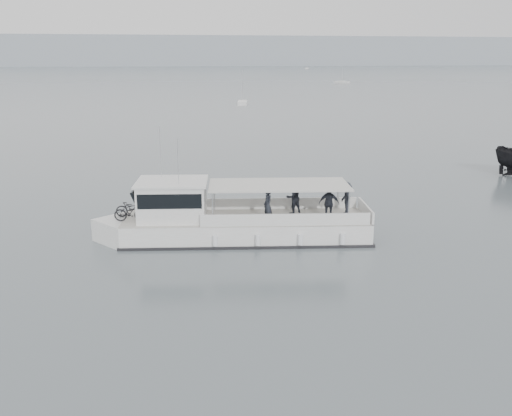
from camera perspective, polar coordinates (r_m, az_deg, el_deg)
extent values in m
plane|color=#505A5E|center=(30.01, -6.16, -2.61)|extent=(1400.00, 1400.00, 0.00)
cube|color=#939EA8|center=(588.58, -10.90, 15.15)|extent=(1400.00, 90.00, 28.00)
cube|color=white|center=(28.95, -0.97, -2.23)|extent=(12.59, 5.00, 1.33)
cube|color=white|center=(29.45, -12.97, -2.32)|extent=(3.28, 3.28, 1.33)
cube|color=beige|center=(28.76, -0.98, -0.97)|extent=(12.59, 5.00, 0.06)
cube|color=black|center=(29.08, -0.97, -3.00)|extent=(12.81, 5.15, 0.18)
cube|color=white|center=(30.30, 2.42, 0.44)|extent=(8.09, 1.28, 0.61)
cube|color=white|center=(27.28, 2.96, -1.21)|extent=(8.09, 1.28, 0.61)
cube|color=white|center=(29.46, 10.91, -0.24)|extent=(0.57, 3.25, 0.61)
cube|color=white|center=(28.68, -8.34, 0.72)|extent=(3.63, 3.20, 1.84)
cube|color=black|center=(28.85, -11.48, 0.98)|extent=(0.94, 2.61, 1.18)
cube|color=black|center=(28.60, -8.37, 1.32)|extent=(3.43, 3.21, 0.71)
cube|color=white|center=(28.46, -8.42, 2.62)|extent=(3.86, 3.43, 0.10)
cube|color=silver|center=(28.44, 2.30, 2.34)|extent=(7.31, 4.03, 0.08)
cylinder|color=silver|center=(27.17, -4.35, -0.12)|extent=(0.07, 0.07, 1.68)
cylinder|color=silver|center=(29.94, -4.18, 1.30)|extent=(0.07, 0.07, 1.68)
cylinder|color=silver|center=(27.72, 9.26, 0.03)|extent=(0.07, 0.07, 1.68)
cylinder|color=silver|center=(30.44, 8.20, 1.41)|extent=(0.07, 0.07, 1.68)
cylinder|color=silver|center=(29.18, -9.54, 5.53)|extent=(0.03, 0.03, 2.65)
cylinder|color=silver|center=(27.50, -7.81, 4.60)|extent=(0.03, 0.03, 2.24)
cylinder|color=white|center=(27.23, -4.10, -3.27)|extent=(0.28, 0.28, 0.51)
cylinder|color=white|center=(27.24, 0.20, -3.23)|extent=(0.28, 0.28, 0.51)
cylinder|color=white|center=(27.41, 4.47, -3.16)|extent=(0.28, 0.28, 0.51)
cylinder|color=white|center=(27.72, 8.67, -3.08)|extent=(0.28, 0.28, 0.51)
imported|color=black|center=(29.46, -12.18, 0.00)|extent=(1.82, 0.86, 0.92)
imported|color=black|center=(28.68, -12.45, -0.37)|extent=(1.66, 0.68, 0.97)
imported|color=#252831|center=(27.70, 1.17, 0.24)|extent=(0.49, 0.68, 1.71)
imported|color=#252831|center=(29.39, 3.76, 1.08)|extent=(0.99, 0.87, 1.71)
imported|color=#252831|center=(28.34, 7.32, 0.46)|extent=(1.08, 0.70, 1.71)
imported|color=#252831|center=(29.50, 8.95, 0.98)|extent=(0.72, 1.15, 1.71)
cube|color=white|center=(438.37, 5.14, 13.73)|extent=(4.23, 6.17, 0.75)
cube|color=white|center=(438.37, 5.14, 13.77)|extent=(2.38, 2.58, 0.45)
cube|color=white|center=(111.68, -1.35, 10.45)|extent=(2.72, 5.59, 0.75)
cube|color=white|center=(111.66, -1.35, 10.62)|extent=(1.84, 2.13, 0.45)
cylinder|color=silver|center=(111.48, -1.36, 12.12)|extent=(0.08, 0.08, 5.90)
cube|color=white|center=(203.66, 8.59, 12.31)|extent=(4.67, 5.69, 0.75)
cube|color=white|center=(203.65, 8.59, 12.40)|extent=(2.42, 2.52, 0.45)
cylinder|color=silver|center=(203.54, 8.63, 13.27)|extent=(0.08, 0.08, 6.21)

